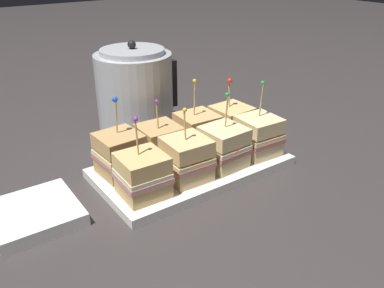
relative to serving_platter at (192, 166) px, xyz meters
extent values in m
plane|color=#383333|center=(0.00, 0.00, -0.01)|extent=(6.00, 6.00, 0.00)
cube|color=white|center=(0.00, 0.00, 0.00)|extent=(0.40, 0.22, 0.01)
cube|color=white|center=(0.00, 0.00, 0.01)|extent=(0.40, 0.22, 0.01)
cube|color=tan|center=(-0.14, -0.05, 0.02)|extent=(0.08, 0.08, 0.03)
cube|color=tan|center=(-0.14, -0.05, 0.05)|extent=(0.09, 0.09, 0.01)
cube|color=beige|center=(-0.14, -0.05, 0.05)|extent=(0.09, 0.09, 0.01)
cube|color=#E0B771|center=(-0.14, -0.05, 0.07)|extent=(0.08, 0.08, 0.03)
cylinder|color=tan|center=(-0.15, -0.04, 0.12)|extent=(0.00, 0.01, 0.08)
sphere|color=purple|center=(-0.15, -0.04, 0.16)|extent=(0.01, 0.01, 0.01)
cube|color=#DBB77A|center=(-0.04, -0.04, 0.02)|extent=(0.08, 0.08, 0.03)
cube|color=tan|center=(-0.04, -0.04, 0.05)|extent=(0.09, 0.09, 0.01)
cube|color=beige|center=(-0.04, -0.04, 0.05)|extent=(0.09, 0.09, 0.01)
cylinder|color=red|center=(-0.04, -0.06, 0.06)|extent=(0.05, 0.05, 0.00)
cube|color=#E8C281|center=(-0.04, -0.04, 0.08)|extent=(0.08, 0.08, 0.03)
cylinder|color=tan|center=(-0.05, -0.04, 0.12)|extent=(0.00, 0.01, 0.07)
sphere|color=yellow|center=(-0.05, -0.04, 0.15)|extent=(0.01, 0.01, 0.01)
cube|color=beige|center=(0.05, -0.05, 0.02)|extent=(0.08, 0.08, 0.03)
cube|color=#B26B60|center=(0.05, -0.05, 0.05)|extent=(0.09, 0.09, 0.01)
cube|color=beige|center=(0.05, -0.05, 0.05)|extent=(0.09, 0.09, 0.01)
cylinder|color=red|center=(0.05, -0.06, 0.06)|extent=(0.05, 0.05, 0.00)
cube|color=beige|center=(0.05, -0.05, 0.08)|extent=(0.08, 0.08, 0.03)
cylinder|color=tan|center=(0.05, -0.04, 0.12)|extent=(0.00, 0.01, 0.08)
sphere|color=green|center=(0.05, -0.04, 0.16)|extent=(0.01, 0.01, 0.01)
cube|color=beige|center=(0.14, -0.05, 0.02)|extent=(0.08, 0.08, 0.03)
cube|color=#B26B60|center=(0.14, -0.05, 0.05)|extent=(0.09, 0.09, 0.01)
cube|color=beige|center=(0.14, -0.05, 0.05)|extent=(0.09, 0.09, 0.01)
cylinder|color=red|center=(0.14, -0.06, 0.06)|extent=(0.05, 0.05, 0.00)
cube|color=beige|center=(0.14, -0.05, 0.08)|extent=(0.08, 0.08, 0.03)
cylinder|color=tan|center=(0.15, -0.04, 0.13)|extent=(0.00, 0.01, 0.09)
sphere|color=green|center=(0.15, -0.04, 0.17)|extent=(0.01, 0.01, 0.01)
cube|color=tan|center=(-0.14, 0.05, 0.02)|extent=(0.09, 0.09, 0.03)
cube|color=tan|center=(-0.14, 0.05, 0.05)|extent=(0.09, 0.09, 0.01)
cube|color=beige|center=(-0.14, 0.05, 0.05)|extent=(0.09, 0.09, 0.01)
cylinder|color=red|center=(-0.14, 0.04, 0.06)|extent=(0.05, 0.05, 0.00)
cube|color=tan|center=(-0.14, 0.05, 0.08)|extent=(0.09, 0.09, 0.03)
cylinder|color=tan|center=(-0.14, 0.06, 0.12)|extent=(0.00, 0.01, 0.08)
sphere|color=blue|center=(-0.14, 0.06, 0.16)|extent=(0.01, 0.01, 0.01)
cube|color=tan|center=(-0.05, 0.05, 0.02)|extent=(0.08, 0.08, 0.03)
cube|color=tan|center=(-0.05, 0.05, 0.05)|extent=(0.09, 0.09, 0.01)
cube|color=beige|center=(-0.05, 0.05, 0.05)|extent=(0.09, 0.09, 0.01)
cube|color=tan|center=(-0.05, 0.05, 0.07)|extent=(0.08, 0.08, 0.03)
cylinder|color=tan|center=(-0.06, 0.04, 0.11)|extent=(0.00, 0.01, 0.07)
sphere|color=purple|center=(-0.06, 0.04, 0.15)|extent=(0.01, 0.01, 0.01)
cube|color=tan|center=(0.05, 0.04, 0.02)|extent=(0.09, 0.09, 0.03)
cube|color=tan|center=(0.05, 0.04, 0.05)|extent=(0.09, 0.09, 0.01)
cube|color=beige|center=(0.05, 0.04, 0.05)|extent=(0.09, 0.09, 0.01)
cylinder|color=red|center=(0.05, 0.03, 0.06)|extent=(0.06, 0.06, 0.00)
cube|color=tan|center=(0.05, 0.04, 0.08)|extent=(0.09, 0.09, 0.03)
cylinder|color=tan|center=(0.04, 0.05, 0.13)|extent=(0.00, 0.01, 0.09)
sphere|color=yellow|center=(0.04, 0.05, 0.17)|extent=(0.01, 0.01, 0.01)
cube|color=tan|center=(0.15, 0.04, 0.02)|extent=(0.08, 0.08, 0.03)
cube|color=tan|center=(0.15, 0.04, 0.05)|extent=(0.09, 0.09, 0.01)
cube|color=beige|center=(0.15, 0.04, 0.05)|extent=(0.09, 0.09, 0.01)
cube|color=#E0B771|center=(0.15, 0.04, 0.07)|extent=(0.08, 0.08, 0.03)
cylinder|color=tan|center=(0.14, 0.05, 0.12)|extent=(0.00, 0.01, 0.07)
sphere|color=red|center=(0.14, 0.05, 0.15)|extent=(0.01, 0.01, 0.01)
cylinder|color=#B7BABF|center=(0.00, 0.24, 0.09)|extent=(0.19, 0.19, 0.20)
cylinder|color=#B7BABF|center=(0.00, 0.24, 0.20)|extent=(0.15, 0.15, 0.01)
sphere|color=black|center=(0.00, 0.24, 0.22)|extent=(0.02, 0.02, 0.02)
cube|color=black|center=(0.11, 0.24, 0.10)|extent=(0.02, 0.02, 0.12)
cube|color=white|center=(-0.33, 0.02, 0.00)|extent=(0.15, 0.15, 0.02)
camera|label=1|loc=(-0.44, -0.62, 0.42)|focal=38.00mm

